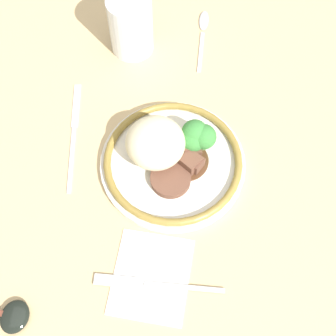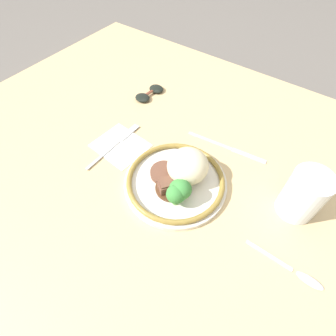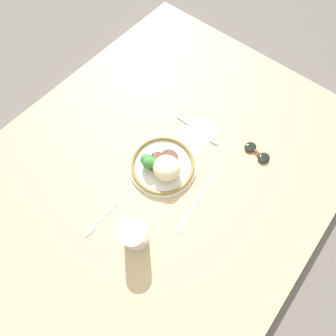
{
  "view_description": "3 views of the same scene",
  "coord_description": "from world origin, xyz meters",
  "px_view_note": "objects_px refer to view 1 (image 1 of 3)",
  "views": [
    {
      "loc": [
        -0.34,
        -0.01,
        0.72
      ],
      "look_at": [
        -0.02,
        0.02,
        0.08
      ],
      "focal_mm": 50.0,
      "sensor_mm": 36.0,
      "label": 1
    },
    {
      "loc": [
        0.19,
        -0.27,
        0.54
      ],
      "look_at": [
        -0.02,
        0.01,
        0.08
      ],
      "focal_mm": 28.0,
      "sensor_mm": 36.0,
      "label": 2
    },
    {
      "loc": [
        0.29,
        0.27,
        0.88
      ],
      "look_at": [
        0.01,
        0.04,
        0.08
      ],
      "focal_mm": 28.0,
      "sensor_mm": 36.0,
      "label": 3
    }
  ],
  "objects_px": {
    "plate": "(172,154)",
    "fork": "(146,284)",
    "juice_glass": "(131,27)",
    "spoon": "(203,28)",
    "knife": "(74,130)"
  },
  "relations": [
    {
      "from": "juice_glass",
      "to": "plate",
      "type": "bearing_deg",
      "value": -158.36
    },
    {
      "from": "knife",
      "to": "spoon",
      "type": "height_order",
      "value": "spoon"
    },
    {
      "from": "plate",
      "to": "fork",
      "type": "distance_m",
      "value": 0.2
    },
    {
      "from": "plate",
      "to": "knife",
      "type": "height_order",
      "value": "plate"
    },
    {
      "from": "juice_glass",
      "to": "knife",
      "type": "bearing_deg",
      "value": 158.73
    },
    {
      "from": "juice_glass",
      "to": "fork",
      "type": "xyz_separation_m",
      "value": [
        -0.44,
        -0.07,
        -0.05
      ]
    },
    {
      "from": "fork",
      "to": "juice_glass",
      "type": "bearing_deg",
      "value": -80.38
    },
    {
      "from": "plate",
      "to": "fork",
      "type": "height_order",
      "value": "plate"
    },
    {
      "from": "spoon",
      "to": "juice_glass",
      "type": "bearing_deg",
      "value": 114.21
    },
    {
      "from": "knife",
      "to": "juice_glass",
      "type": "bearing_deg",
      "value": -27.82
    },
    {
      "from": "juice_glass",
      "to": "spoon",
      "type": "distance_m",
      "value": 0.15
    },
    {
      "from": "juice_glass",
      "to": "fork",
      "type": "bearing_deg",
      "value": -170.31
    },
    {
      "from": "juice_glass",
      "to": "spoon",
      "type": "relative_size",
      "value": 0.74
    },
    {
      "from": "juice_glass",
      "to": "knife",
      "type": "xyz_separation_m",
      "value": [
        -0.19,
        0.07,
        -0.05
      ]
    },
    {
      "from": "plate",
      "to": "fork",
      "type": "relative_size",
      "value": 1.24
    }
  ]
}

